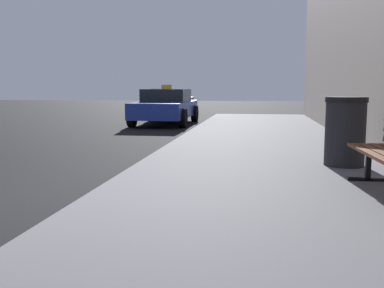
% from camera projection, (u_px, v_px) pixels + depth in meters
% --- Properties ---
extents(sidewalk, '(4.00, 32.00, 0.15)m').
position_uv_depth(sidewalk, '(271.00, 238.00, 3.63)').
color(sidewalk, '#5B5B60').
rests_on(sidewalk, ground_plane).
extents(trash_bin, '(0.62, 0.62, 1.04)m').
position_uv_depth(trash_bin, '(345.00, 131.00, 6.52)').
color(trash_bin, black).
rests_on(trash_bin, sidewalk).
extents(car_blue, '(1.97, 4.19, 1.43)m').
position_uv_depth(car_blue, '(166.00, 106.00, 15.80)').
color(car_blue, '#233899').
rests_on(car_blue, ground_plane).
extents(car_black, '(2.05, 4.28, 1.27)m').
position_uv_depth(car_black, '(170.00, 101.00, 21.90)').
color(car_black, black).
rests_on(car_black, ground_plane).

